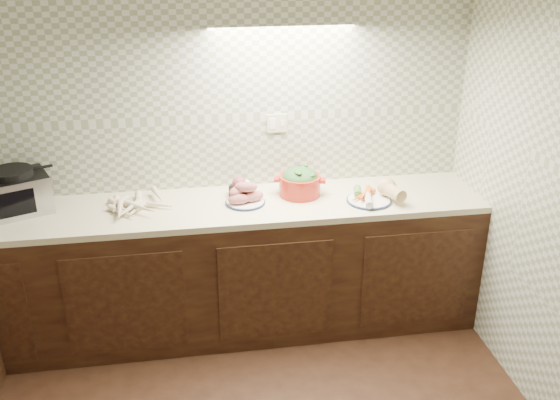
{
  "coord_description": "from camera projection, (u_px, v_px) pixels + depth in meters",
  "views": [
    {
      "loc": [
        -0.04,
        -2.03,
        2.51
      ],
      "look_at": [
        0.48,
        1.25,
        1.02
      ],
      "focal_mm": 40.0,
      "sensor_mm": 36.0,
      "label": 1
    }
  ],
  "objects": [
    {
      "name": "toaster_oven",
      "position": [
        15.0,
        192.0,
        3.72
      ],
      "size": [
        0.47,
        0.42,
        0.27
      ],
      "rotation": [
        0.0,
        0.0,
        0.39
      ],
      "color": "black",
      "rests_on": "counter"
    },
    {
      "name": "dutch_oven",
      "position": [
        300.0,
        182.0,
        3.97
      ],
      "size": [
        0.33,
        0.32,
        0.18
      ],
      "rotation": [
        0.0,
        0.0,
        -0.24
      ],
      "color": "#AB2216",
      "rests_on": "counter"
    },
    {
      "name": "sweet_potato_plate",
      "position": [
        244.0,
        195.0,
        3.87
      ],
      "size": [
        0.25,
        0.25,
        0.15
      ],
      "rotation": [
        0.0,
        0.0,
        0.39
      ],
      "color": "#17223F",
      "rests_on": "counter"
    },
    {
      "name": "room",
      "position": [
        200.0,
        195.0,
        2.19
      ],
      "size": [
        3.6,
        3.6,
        2.6
      ],
      "color": "black",
      "rests_on": "ground"
    },
    {
      "name": "counter",
      "position": [
        73.0,
        361.0,
        3.19
      ],
      "size": [
        3.6,
        3.6,
        0.9
      ],
      "color": "black",
      "rests_on": "ground"
    },
    {
      "name": "onion_bowl",
      "position": [
        241.0,
        189.0,
        3.97
      ],
      "size": [
        0.17,
        0.17,
        0.13
      ],
      "color": "black",
      "rests_on": "counter"
    },
    {
      "name": "parsnip_pile",
      "position": [
        137.0,
        203.0,
        3.81
      ],
      "size": [
        0.37,
        0.37,
        0.08
      ],
      "color": "beige",
      "rests_on": "counter"
    },
    {
      "name": "veg_plate",
      "position": [
        377.0,
        193.0,
        3.92
      ],
      "size": [
        0.35,
        0.33,
        0.13
      ],
      "rotation": [
        0.0,
        0.0,
        0.16
      ],
      "color": "#17223F",
      "rests_on": "counter"
    }
  ]
}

